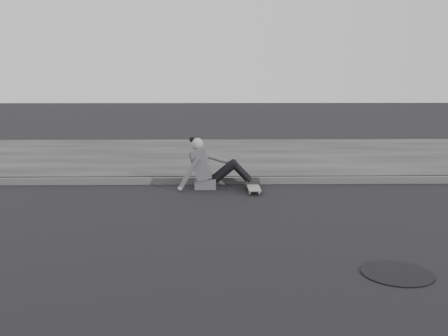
# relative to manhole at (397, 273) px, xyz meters

# --- Properties ---
(ground) EXTENTS (80.00, 80.00, 0.00)m
(ground) POSITION_rel_manhole_xyz_m (-0.91, 1.73, -0.01)
(ground) COLOR black
(ground) RESTS_ON ground
(curb) EXTENTS (24.00, 0.16, 0.12)m
(curb) POSITION_rel_manhole_xyz_m (-0.91, 4.31, 0.05)
(curb) COLOR #4E4E4E
(curb) RESTS_ON ground
(sidewalk) EXTENTS (24.00, 6.00, 0.12)m
(sidewalk) POSITION_rel_manhole_xyz_m (-0.91, 7.33, 0.05)
(sidewalk) COLOR #353535
(sidewalk) RESTS_ON ground
(manhole) EXTENTS (0.67, 0.67, 0.01)m
(manhole) POSITION_rel_manhole_xyz_m (0.00, 0.00, 0.00)
(manhole) COLOR black
(manhole) RESTS_ON ground
(skateboard) EXTENTS (0.20, 0.78, 0.09)m
(skateboard) POSITION_rel_manhole_xyz_m (-1.07, 3.68, 0.07)
(skateboard) COLOR #A7A7A1
(skateboard) RESTS_ON ground
(seated_woman) EXTENTS (1.38, 0.46, 0.88)m
(seated_woman) POSITION_rel_manhole_xyz_m (-1.80, 3.92, 0.35)
(seated_woman) COLOR #505053
(seated_woman) RESTS_ON ground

